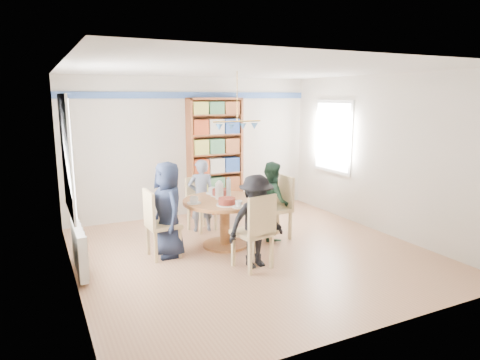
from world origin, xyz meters
TOP-DOWN VIEW (x-y plane):
  - ground at (0.00, 0.00)m, footprint 5.00×5.00m
  - room_shell at (-0.26, 0.87)m, footprint 5.00×5.00m
  - radiator at (-2.42, 0.30)m, footprint 0.12×1.00m
  - dining_table at (-0.24, 0.45)m, footprint 1.30×1.30m
  - chair_left at (-1.32, 0.42)m, footprint 0.47×0.47m
  - chair_right at (0.74, 0.44)m, footprint 0.48×0.48m
  - chair_far at (-0.29, 1.44)m, footprint 0.52×0.52m
  - chair_near at (-0.24, -0.59)m, footprint 0.54×0.54m
  - person_left at (-1.15, 0.43)m, footprint 0.50×0.72m
  - person_right at (0.63, 0.47)m, footprint 0.62×0.72m
  - person_far at (-0.29, 1.34)m, footprint 0.52×0.40m
  - person_near at (-0.20, -0.50)m, footprint 0.86×0.52m
  - bookshelf at (0.40, 2.34)m, footprint 1.10×0.33m
  - tableware at (-0.27, 0.47)m, footprint 1.22×1.22m

SIDE VIEW (x-z plane):
  - ground at x=0.00m, z-range 0.00..0.00m
  - radiator at x=-2.42m, z-range 0.05..0.65m
  - chair_far at x=-0.29m, z-range 0.05..0.99m
  - dining_table at x=-0.24m, z-range 0.18..0.93m
  - chair_left at x=-1.32m, z-range 0.05..1.06m
  - chair_right at x=0.74m, z-range 0.05..1.09m
  - chair_near at x=-0.24m, z-range 0.05..1.10m
  - person_far at x=-0.29m, z-range 0.00..1.27m
  - person_right at x=0.63m, z-range 0.00..1.29m
  - person_near at x=-0.20m, z-range 0.00..1.29m
  - person_left at x=-1.15m, z-range 0.00..1.41m
  - tableware at x=-0.27m, z-range 0.66..0.98m
  - bookshelf at x=0.40m, z-range -0.02..2.29m
  - room_shell at x=-0.26m, z-range -0.85..4.15m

